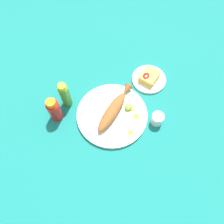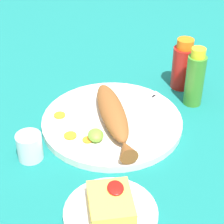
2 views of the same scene
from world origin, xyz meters
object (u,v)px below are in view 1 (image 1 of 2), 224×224
Objects in this scene: fried_fish at (114,109)px; side_plate_fries at (149,79)px; main_plate at (112,115)px; hot_sauce_bottle_red at (55,110)px; fork_far at (96,106)px; hot_sauce_bottle_green at (65,95)px; salt_cup at (157,119)px; fork_near at (94,115)px.

side_plate_fries is at bearing 166.44° from fried_fish.
side_plate_fries is (-0.26, 0.05, -0.03)m from fried_fish.
main_plate reaches higher than side_plate_fries.
hot_sauce_bottle_red reaches higher than main_plate.
main_plate is at bearing 126.33° from fork_far.
fork_far is at bearing 137.49° from hot_sauce_bottle_red.
hot_sauce_bottle_green is at bearing -37.78° from side_plate_fries.
hot_sauce_bottle_red is 0.47m from salt_cup.
fork_far is at bearing -24.82° from side_plate_fries.
fried_fish is at bearing -163.88° from fork_near.
salt_cup is (-0.10, 0.28, 0.01)m from fork_far.
hot_sauce_bottle_green is at bearing -37.93° from fork_far.
fork_near is 2.73× the size of salt_cup.
side_plate_fries is at bearing 148.63° from hot_sauce_bottle_red.
hot_sauce_bottle_green is at bearing -69.52° from salt_cup.
fried_fish is at bearing 127.60° from hot_sauce_bottle_red.
fried_fish is 0.27m from hot_sauce_bottle_red.
fork_far reaches higher than main_plate.
hot_sauce_bottle_green is (0.01, -0.15, 0.05)m from fork_near.
salt_cup is 0.24m from side_plate_fries.
hot_sauce_bottle_red reaches higher than fried_fish.
main_plate is at bearing -9.07° from side_plate_fries.
main_plate is 0.09m from fork_far.
hot_sauce_bottle_green is at bearing -73.49° from fried_fish.
fork_near is 0.18m from hot_sauce_bottle_red.
fried_fish is 4.68× the size of salt_cup.
salt_cup is (-0.09, 0.19, 0.02)m from main_plate.
fried_fish reaches higher than salt_cup.
main_plate is 0.28m from side_plate_fries.
hot_sauce_bottle_green is 0.90× the size of side_plate_fries.
main_plate is at bearing 106.16° from hot_sauce_bottle_green.
hot_sauce_bottle_green is 0.44m from side_plate_fries.
fried_fish is 1.72× the size of fork_near.
salt_cup is at bearing 139.50° from fork_far.
side_plate_fries is at bearing -141.80° from salt_cup.
salt_cup is at bearing 110.48° from hot_sauce_bottle_green.
hot_sauce_bottle_red reaches higher than side_plate_fries.
fried_fish reaches higher than fork_far.
main_plate is 1.18× the size of fried_fish.
hot_sauce_bottle_red is 0.50m from side_plate_fries.
fried_fish is (-0.02, -0.00, 0.03)m from main_plate.
side_plate_fries is (-0.19, -0.15, -0.02)m from salt_cup.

